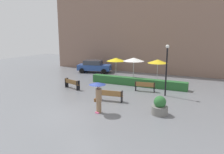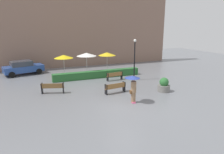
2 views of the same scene
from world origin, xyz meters
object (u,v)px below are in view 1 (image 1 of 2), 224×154
patio_umbrella_yellow (116,60)px  patio_umbrella_white (134,59)px  planter_pot (160,107)px  patio_umbrella_yellow_far (158,61)px  bench_back_row (145,86)px  parked_car (94,66)px  pedestrian_with_umbrella (98,92)px  lamp_post (167,65)px  bench_mid_center (111,95)px  bench_far_left (72,83)px

patio_umbrella_yellow → patio_umbrella_white: size_ratio=0.92×
planter_pot → patio_umbrella_yellow_far: patio_umbrella_yellow_far is taller
bench_back_row → parked_car: 10.69m
pedestrian_with_umbrella → lamp_post: 6.52m
bench_back_row → patio_umbrella_yellow: size_ratio=0.75×
patio_umbrella_yellow_far → parked_car: bearing=160.5°
bench_mid_center → planter_pot: size_ratio=1.55×
pedestrian_with_umbrella → planter_pot: pedestrian_with_umbrella is taller
bench_far_left → patio_umbrella_white: 6.69m
planter_pot → patio_umbrella_yellow_far: 8.41m
pedestrian_with_umbrella → parked_car: 14.52m
bench_back_row → planter_pot: planter_pot is taller
bench_mid_center → pedestrian_with_umbrella: size_ratio=0.94×
bench_mid_center → patio_umbrella_white: (-0.60, 6.68, 1.88)m
bench_back_row → lamp_post: (1.89, -0.59, 2.01)m
lamp_post → bench_back_row: bearing=162.6°
bench_far_left → patio_umbrella_yellow: bearing=71.8°
bench_back_row → patio_umbrella_white: (-2.11, 2.93, 1.87)m
bench_far_left → pedestrian_with_umbrella: size_ratio=0.93×
bench_far_left → parked_car: size_ratio=0.41×
pedestrian_with_umbrella → patio_umbrella_yellow: size_ratio=0.85×
bench_back_row → patio_umbrella_yellow_far: size_ratio=0.71×
lamp_post → bench_far_left: bearing=-170.7°
planter_pot → lamp_post: lamp_post is taller
bench_mid_center → bench_back_row: size_ratio=1.05×
patio_umbrella_white → parked_car: patio_umbrella_white is taller
parked_car → planter_pot: bearing=-45.1°
patio_umbrella_white → patio_umbrella_yellow_far: 2.43m
planter_pot → patio_umbrella_yellow: patio_umbrella_yellow is taller
planter_pot → patio_umbrella_white: size_ratio=0.47×
lamp_post → patio_umbrella_white: bearing=138.6°
bench_back_row → pedestrian_with_umbrella: (-1.21, -6.21, 0.83)m
bench_far_left → patio_umbrella_white: bearing=49.2°
bench_back_row → patio_umbrella_yellow_far: patio_umbrella_yellow_far is taller
patio_umbrella_yellow_far → parked_car: size_ratio=0.55×
bench_mid_center → patio_umbrella_yellow: 8.21m
planter_pot → patio_umbrella_yellow_far: bearing=104.8°
patio_umbrella_yellow_far → parked_car: (-8.98, 3.18, -1.48)m
bench_back_row → parked_car: (-8.66, 6.25, 0.31)m
bench_mid_center → parked_car: 12.30m
pedestrian_with_umbrella → lamp_post: bearing=61.1°
bench_mid_center → pedestrian_with_umbrella: (0.30, -2.46, 0.84)m
pedestrian_with_umbrella → patio_umbrella_yellow: bearing=108.0°
bench_mid_center → pedestrian_with_umbrella: 2.61m
patio_umbrella_yellow → planter_pot: bearing=-51.5°
patio_umbrella_yellow → lamp_post: bearing=-34.4°
bench_far_left → lamp_post: lamp_post is taller
patio_umbrella_yellow → patio_umbrella_yellow_far: 4.80m
pedestrian_with_umbrella → patio_umbrella_yellow: (-3.23, 9.95, 0.83)m
bench_mid_center → patio_umbrella_yellow_far: 7.28m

